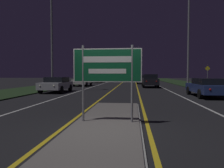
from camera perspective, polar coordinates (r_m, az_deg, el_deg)
ground_plane at (r=6.19m, az=-2.17°, el=-12.28°), size 160.00×160.00×0.00m
median_island at (r=6.98m, az=-1.23°, el=-10.21°), size 2.12×8.86×0.10m
verge_left at (r=27.95m, az=-16.03°, el=-0.65°), size 5.00×100.00×0.08m
verge_right at (r=27.39m, az=24.12°, el=-0.84°), size 5.00×100.00×0.08m
centre_line_yellow_left at (r=31.04m, az=1.81°, el=-0.30°), size 0.12×70.00×0.01m
centre_line_yellow_right at (r=30.97m, az=6.44°, el=-0.32°), size 0.12×70.00×0.01m
lane_line_white_left at (r=31.37m, az=-3.57°, el=-0.27°), size 0.12×70.00×0.01m
lane_line_white_right at (r=31.15m, az=11.87°, el=-0.34°), size 0.12×70.00×0.01m
edge_line_white_left at (r=31.99m, az=-8.88°, el=-0.24°), size 0.10×70.00×0.01m
edge_line_white_right at (r=31.62m, az=17.28°, el=-0.36°), size 0.10×70.00×0.01m
highway_sign at (r=6.81m, az=-1.25°, el=4.12°), size 2.14×0.07×2.39m
streetlight_left_near at (r=21.34m, az=-15.53°, el=18.25°), size 0.61×0.61×10.89m
streetlight_right_near at (r=23.51m, az=19.42°, el=15.91°), size 0.63×0.63×10.11m
car_receding_0 at (r=16.59m, az=23.51°, el=-0.66°), size 1.90×4.80×1.30m
car_receding_1 at (r=26.47m, az=9.89°, el=0.93°), size 1.85×4.70×1.56m
car_receding_2 at (r=35.61m, az=8.04°, el=1.27°), size 2.01×4.39×1.46m
car_receding_3 at (r=48.08m, az=7.48°, el=1.62°), size 2.04×4.27×1.41m
car_approaching_0 at (r=19.66m, az=-14.33°, el=-0.03°), size 1.97×4.13×1.32m
car_approaching_1 at (r=29.33m, az=-7.66°, el=0.90°), size 1.87×4.67×1.34m
car_approaching_2 at (r=40.13m, az=-3.68°, el=1.42°), size 1.85×4.59×1.36m
warning_sign at (r=27.85m, az=23.67°, el=2.34°), size 0.60×0.06×2.46m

